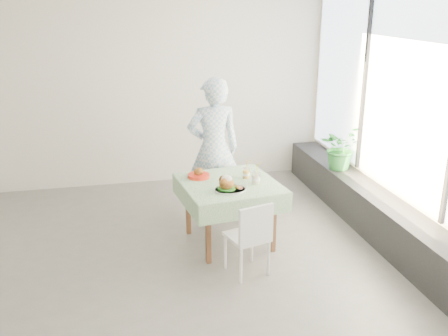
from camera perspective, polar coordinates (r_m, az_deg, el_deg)
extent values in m
plane|color=#605D5B|center=(5.57, -9.40, -10.47)|extent=(6.00, 6.00, 0.00)
cube|color=white|center=(7.48, -11.31, 8.45)|extent=(6.00, 0.02, 2.80)
cube|color=white|center=(2.71, -7.26, -10.06)|extent=(6.00, 0.02, 2.80)
cube|color=white|center=(5.96, 19.99, 5.09)|extent=(0.02, 5.00, 2.80)
cube|color=#D1E0F9|center=(5.90, 20.01, 7.44)|extent=(0.01, 4.80, 2.18)
cube|color=black|center=(6.22, 17.25, -5.29)|extent=(0.40, 4.80, 0.50)
cube|color=brown|center=(5.61, 0.61, -1.96)|extent=(1.01, 1.01, 0.04)
cube|color=white|center=(5.60, 0.61, -1.71)|extent=(1.16, 1.16, 0.01)
cube|color=white|center=(6.44, -0.99, -2.10)|extent=(0.38, 0.38, 0.04)
cube|color=white|center=(6.53, -1.33, 0.10)|extent=(0.38, 0.04, 0.37)
cube|color=white|center=(5.12, 2.63, -7.83)|extent=(0.47, 0.47, 0.04)
cube|color=white|center=(4.90, 3.70, -6.44)|extent=(0.37, 0.14, 0.38)
imported|color=#8AB9DE|center=(6.28, -1.20, 2.21)|extent=(0.66, 0.44, 1.81)
cylinder|color=white|center=(5.36, 0.70, -2.50)|extent=(0.35, 0.35, 0.02)
cylinder|color=#165515|center=(5.34, 0.29, -2.37)|extent=(0.19, 0.19, 0.02)
ellipsoid|color=brown|center=(5.32, 0.29, -1.82)|extent=(0.16, 0.15, 0.13)
ellipsoid|color=white|center=(5.30, 0.29, -1.25)|extent=(0.12, 0.11, 0.08)
cylinder|color=#9F190F|center=(5.36, 1.85, -2.21)|extent=(0.06, 0.06, 0.03)
cylinder|color=white|center=(5.72, 2.55, -0.60)|extent=(0.08, 0.08, 0.12)
cylinder|color=#F6A314|center=(5.72, 2.54, -0.73)|extent=(0.07, 0.07, 0.09)
cylinder|color=white|center=(5.70, 2.55, -0.01)|extent=(0.09, 0.09, 0.01)
cylinder|color=yellow|center=(5.68, 2.61, 0.40)|extent=(0.01, 0.03, 0.16)
cylinder|color=white|center=(5.55, 3.67, -1.15)|extent=(0.09, 0.09, 0.13)
cylinder|color=beige|center=(5.56, 3.67, -1.30)|extent=(0.08, 0.08, 0.10)
cylinder|color=white|center=(5.53, 3.69, -0.48)|extent=(0.10, 0.10, 0.01)
cylinder|color=yellow|center=(5.51, 3.76, 0.00)|extent=(0.01, 0.03, 0.18)
cylinder|color=red|center=(5.75, -2.92, -0.90)|extent=(0.25, 0.25, 0.04)
cylinder|color=white|center=(5.75, -2.92, -0.80)|extent=(0.21, 0.21, 0.01)
ellipsoid|color=brown|center=(5.73, -2.93, -0.41)|extent=(0.11, 0.11, 0.10)
imported|color=#277538|center=(6.90, 13.16, 2.35)|extent=(0.71, 0.70, 0.60)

